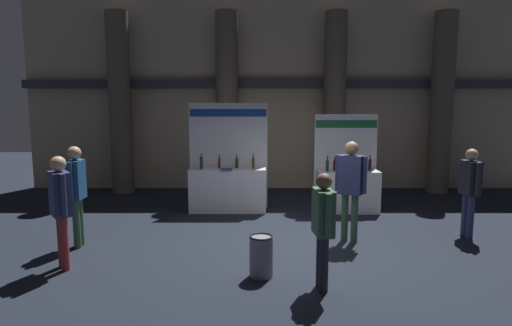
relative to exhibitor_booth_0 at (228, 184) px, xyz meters
The scene contains 10 objects.
ground_plane 2.88m from the exhibitor_booth_0, 61.19° to the right, with size 29.38×29.38×0.00m, color black.
hall_colonnade 3.61m from the exhibitor_booth_0, 62.65° to the left, with size 14.69×1.08×5.57m.
exhibitor_booth_0 is the anchor object (origin of this frame).
exhibitor_booth_1 2.80m from the exhibitor_booth_0, ahead, with size 1.49×0.66×2.26m.
trash_bin 3.98m from the exhibitor_booth_0, 79.28° to the right, with size 0.35×0.35×0.62m.
visitor_0 5.10m from the exhibitor_booth_0, 22.83° to the right, with size 0.26×0.56×1.68m.
visitor_1 4.61m from the exhibitor_booth_0, 70.20° to the right, with size 0.26×0.61×1.60m.
visitor_2 3.34m from the exhibitor_booth_0, 44.36° to the right, with size 0.51×0.41×1.85m.
visitor_3 4.28m from the exhibitor_booth_0, 122.48° to the right, with size 0.44×0.47×1.74m.
visitor_4 3.60m from the exhibitor_booth_0, 133.94° to the right, with size 0.24×0.54×1.78m.
Camera 1 is at (-0.69, -7.39, 2.51)m, focal length 29.87 mm.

